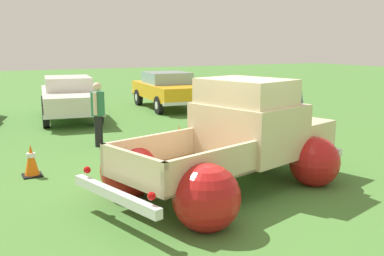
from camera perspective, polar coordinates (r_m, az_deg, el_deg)
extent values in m
plane|color=#477A33|center=(7.69, 4.16, -8.15)|extent=(80.00, 80.00, 0.00)
cylinder|color=black|center=(9.18, 6.32, -2.55)|extent=(0.79, 0.42, 0.76)
cylinder|color=silver|center=(9.18, 6.32, -2.55)|extent=(0.39, 0.32, 0.34)
cylinder|color=black|center=(8.20, 15.64, -4.53)|extent=(0.79, 0.42, 0.76)
cylinder|color=silver|center=(8.20, 15.64, -4.53)|extent=(0.39, 0.32, 0.34)
cylinder|color=black|center=(7.34, -8.09, -6.03)|extent=(0.79, 0.42, 0.76)
cylinder|color=silver|center=(7.34, -8.09, -6.03)|extent=(0.39, 0.32, 0.34)
cylinder|color=black|center=(6.07, 1.58, -9.59)|extent=(0.79, 0.42, 0.76)
cylinder|color=silver|center=(6.07, 1.58, -9.59)|extent=(0.39, 0.32, 0.34)
sphere|color=red|center=(7.36, -8.33, -5.50)|extent=(1.18, 1.18, 0.96)
sphere|color=red|center=(6.02, 1.93, -9.17)|extent=(1.18, 1.18, 0.96)
cube|color=olive|center=(6.88, -1.17, -5.69)|extent=(2.39, 2.03, 0.04)
cube|color=beige|center=(7.36, -5.00, -2.77)|extent=(2.00, 0.62, 0.50)
cube|color=beige|center=(6.32, 3.29, -5.06)|extent=(2.00, 0.62, 0.50)
cube|color=beige|center=(7.50, 4.42, -2.52)|extent=(0.49, 1.51, 0.50)
cube|color=beige|center=(6.23, -7.95, -5.39)|extent=(0.49, 1.51, 0.50)
cube|color=beige|center=(7.90, 7.45, -0.20)|extent=(1.85, 2.03, 0.95)
cube|color=beige|center=(7.72, 7.10, 4.80)|extent=(1.52, 1.79, 0.45)
cube|color=#8CADB7|center=(8.23, 9.98, 4.95)|extent=(0.53, 1.45, 0.38)
cube|color=beige|center=(8.77, 11.77, -0.58)|extent=(1.64, 1.90, 0.55)
sphere|color=red|center=(9.19, 6.18, -2.28)|extent=(1.13, 1.13, 0.92)
sphere|color=red|center=(8.17, 15.83, -4.30)|extent=(1.13, 1.13, 0.92)
cube|color=silver|center=(6.16, -10.21, -8.67)|extent=(0.64, 1.94, 0.14)
cube|color=silver|center=(9.28, 13.61, -2.15)|extent=(0.64, 1.94, 0.14)
sphere|color=red|center=(6.77, -13.66, -5.40)|extent=(0.14, 0.14, 0.11)
sphere|color=red|center=(5.51, -5.35, -8.93)|extent=(0.14, 0.14, 0.11)
cylinder|color=black|center=(14.08, -12.15, 1.77)|extent=(0.29, 0.68, 0.66)
cylinder|color=silver|center=(14.08, -12.15, 1.77)|extent=(0.25, 0.32, 0.30)
cylinder|color=black|center=(13.97, -18.69, 1.37)|extent=(0.29, 0.68, 0.66)
cylinder|color=silver|center=(13.97, -18.69, 1.37)|extent=(0.25, 0.32, 0.30)
cylinder|color=black|center=(17.02, -13.46, 3.26)|extent=(0.29, 0.68, 0.66)
cylinder|color=silver|center=(17.02, -13.46, 3.26)|extent=(0.25, 0.32, 0.30)
cylinder|color=black|center=(16.94, -18.87, 2.93)|extent=(0.29, 0.68, 0.66)
cylinder|color=silver|center=(16.94, -18.87, 2.93)|extent=(0.25, 0.32, 0.30)
cube|color=silver|center=(15.43, -15.89, 3.79)|extent=(2.39, 4.88, 0.55)
cube|color=silver|center=(15.57, -16.04, 5.69)|extent=(1.76, 2.16, 0.45)
cube|color=silver|center=(17.74, -16.34, 3.81)|extent=(1.78, 0.36, 0.12)
cube|color=silver|center=(13.20, -15.18, 1.56)|extent=(1.78, 0.36, 0.12)
cylinder|color=black|center=(16.55, 1.29, 3.35)|extent=(0.25, 0.67, 0.66)
cylinder|color=silver|center=(16.55, 1.29, 3.35)|extent=(0.23, 0.31, 0.30)
cylinder|color=black|center=(15.92, -4.38, 3.02)|extent=(0.25, 0.67, 0.66)
cylinder|color=silver|center=(15.92, -4.38, 3.02)|extent=(0.23, 0.31, 0.30)
cylinder|color=black|center=(18.98, -2.06, 4.31)|extent=(0.25, 0.67, 0.66)
cylinder|color=silver|center=(18.98, -2.06, 4.31)|extent=(0.23, 0.31, 0.30)
cylinder|color=black|center=(18.43, -7.07, 4.04)|extent=(0.25, 0.67, 0.66)
cylinder|color=silver|center=(18.43, -7.07, 4.04)|extent=(0.23, 0.31, 0.30)
cube|color=#F2A819|center=(17.40, -3.13, 4.95)|extent=(2.17, 4.29, 0.55)
cube|color=#8CADB7|center=(17.51, -3.34, 6.63)|extent=(1.74, 1.87, 0.45)
cube|color=silver|center=(19.34, -5.21, 4.76)|extent=(1.91, 0.25, 0.12)
cube|color=silver|center=(15.55, -0.52, 3.31)|extent=(1.91, 0.25, 0.12)
cylinder|color=black|center=(11.16, -12.07, -0.27)|extent=(0.21, 0.21, 0.78)
cylinder|color=black|center=(11.00, -12.31, -0.44)|extent=(0.21, 0.21, 0.78)
cylinder|color=#2D724C|center=(10.98, -12.33, 3.13)|extent=(0.47, 0.47, 0.58)
cylinder|color=#2D724C|center=(11.18, -12.02, 3.43)|extent=(0.12, 0.12, 0.55)
cylinder|color=beige|center=(10.76, -12.67, 3.12)|extent=(0.12, 0.12, 0.55)
sphere|color=beige|center=(10.93, -12.42, 5.35)|extent=(0.29, 0.29, 0.21)
cube|color=black|center=(10.36, -1.70, -3.02)|extent=(0.36, 0.36, 0.03)
cone|color=orange|center=(10.29, -1.71, -1.31)|extent=(0.28, 0.28, 0.60)
cylinder|color=white|center=(10.27, -1.71, -0.82)|extent=(0.17, 0.17, 0.08)
cube|color=black|center=(9.00, -20.29, -5.86)|extent=(0.36, 0.36, 0.03)
cone|color=orange|center=(8.92, -20.42, -3.92)|extent=(0.28, 0.28, 0.60)
cylinder|color=white|center=(8.89, -20.46, -3.36)|extent=(0.17, 0.17, 0.08)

